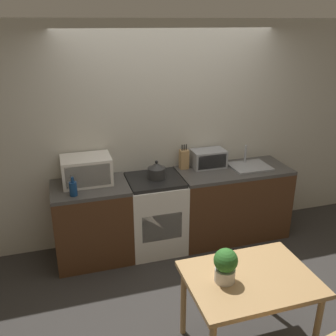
# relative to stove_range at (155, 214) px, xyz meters

# --- Properties ---
(ground_plane) EXTENTS (16.00, 16.00, 0.00)m
(ground_plane) POSITION_rel_stove_range_xyz_m (0.26, -0.69, -0.45)
(ground_plane) COLOR #33302D
(wall_back) EXTENTS (10.00, 0.06, 2.60)m
(wall_back) POSITION_rel_stove_range_xyz_m (0.26, 0.34, 0.85)
(wall_back) COLOR beige
(wall_back) RESTS_ON ground_plane
(counter_left_run) EXTENTS (0.83, 0.62, 0.90)m
(counter_left_run) POSITION_rel_stove_range_xyz_m (-0.73, 0.00, 0.00)
(counter_left_run) COLOR #4C2D19
(counter_left_run) RESTS_ON ground_plane
(counter_right_run) EXTENTS (1.35, 0.62, 0.90)m
(counter_right_run) POSITION_rel_stove_range_xyz_m (1.00, 0.00, 0.00)
(counter_right_run) COLOR #4C2D19
(counter_right_run) RESTS_ON ground_plane
(stove_range) EXTENTS (0.64, 0.62, 0.90)m
(stove_range) POSITION_rel_stove_range_xyz_m (0.00, 0.00, 0.00)
(stove_range) COLOR silver
(stove_range) RESTS_ON ground_plane
(kettle) EXTENTS (0.20, 0.20, 0.21)m
(kettle) POSITION_rel_stove_range_xyz_m (0.02, 0.00, 0.54)
(kettle) COLOR #2D2D2D
(kettle) RESTS_ON stove_range
(microwave) EXTENTS (0.53, 0.37, 0.30)m
(microwave) POSITION_rel_stove_range_xyz_m (-0.74, 0.10, 0.60)
(microwave) COLOR silver
(microwave) RESTS_ON counter_left_run
(bottle) EXTENTS (0.08, 0.08, 0.20)m
(bottle) POSITION_rel_stove_range_xyz_m (-0.91, -0.19, 0.53)
(bottle) COLOR navy
(bottle) RESTS_ON counter_left_run
(knife_block) EXTENTS (0.10, 0.09, 0.30)m
(knife_block) POSITION_rel_stove_range_xyz_m (0.42, 0.20, 0.57)
(knife_block) COLOR tan
(knife_block) RESTS_ON counter_right_run
(toaster_oven) EXTENTS (0.40, 0.25, 0.21)m
(toaster_oven) POSITION_rel_stove_range_xyz_m (0.72, 0.16, 0.56)
(toaster_oven) COLOR #999BA0
(toaster_oven) RESTS_ON counter_right_run
(sink_basin) EXTENTS (0.46, 0.38, 0.24)m
(sink_basin) POSITION_rel_stove_range_xyz_m (1.21, 0.01, 0.47)
(sink_basin) COLOR #999BA0
(sink_basin) RESTS_ON counter_right_run
(dining_table) EXTENTS (0.99, 0.73, 0.72)m
(dining_table) POSITION_rel_stove_range_xyz_m (0.31, -1.69, 0.19)
(dining_table) COLOR tan
(dining_table) RESTS_ON ground_plane
(potted_plant) EXTENTS (0.18, 0.18, 0.28)m
(potted_plant) POSITION_rel_stove_range_xyz_m (0.10, -1.67, 0.42)
(potted_plant) COLOR beige
(potted_plant) RESTS_ON dining_table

